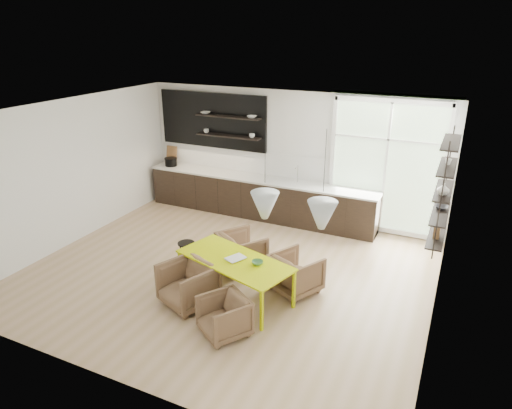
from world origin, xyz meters
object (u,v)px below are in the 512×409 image
at_px(dining_table, 235,262).
at_px(armchair_front_left, 188,284).
at_px(armchair_front_right, 224,316).
at_px(armchair_back_right, 296,273).
at_px(armchair_back_left, 242,251).
at_px(wire_stool, 187,250).

relative_size(dining_table, armchair_front_left, 2.64).
relative_size(dining_table, armchair_front_right, 3.18).
xyz_separation_m(armchair_back_right, armchair_front_right, (-0.53, -1.53, -0.04)).
bearing_deg(armchair_back_left, armchair_back_right, -160.28).
height_order(dining_table, armchair_front_left, armchair_front_left).
xyz_separation_m(dining_table, armchair_front_right, (0.31, -0.93, -0.35)).
height_order(armchair_back_right, armchair_front_left, armchair_front_left).
distance_m(armchair_back_right, armchair_front_right, 1.62).
height_order(armchair_back_right, wire_stool, armchair_back_right).
height_order(armchair_front_right, wire_stool, armchair_front_right).
xyz_separation_m(dining_table, armchair_front_left, (-0.58, -0.49, -0.29)).
height_order(armchair_back_left, wire_stool, armchair_back_left).
distance_m(armchair_back_right, armchair_front_left, 1.79).
bearing_deg(armchair_front_right, dining_table, 142.26).
height_order(armchair_back_left, armchair_front_left, armchair_front_left).
distance_m(armchair_front_right, wire_stool, 2.28).
bearing_deg(armchair_front_left, wire_stool, 146.90).
bearing_deg(armchair_front_right, armchair_back_left, 143.18).
bearing_deg(armchair_back_left, armchair_front_left, 114.71).
bearing_deg(armchair_back_right, armchair_front_left, 65.35).
distance_m(dining_table, wire_stool, 1.54).
relative_size(armchair_front_left, armchair_front_right, 1.21).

